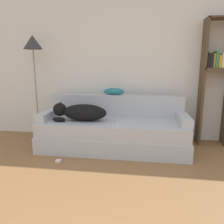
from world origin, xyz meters
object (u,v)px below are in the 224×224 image
object	(u,v)px
throw_pillow	(114,91)
couch	(113,135)
dog	(80,112)
floor_lamp	(33,49)
laptop	(126,121)
power_adapter	(58,161)
bookshelf	(216,76)

from	to	relation	value
throw_pillow	couch	bearing A→B (deg)	-84.37
dog	floor_lamp	xyz separation A→B (m)	(-0.87, 0.39, 0.93)
laptop	floor_lamp	xyz separation A→B (m)	(-1.54, 0.35, 1.05)
dog	power_adapter	world-z (taller)	dog
laptop	power_adapter	bearing A→B (deg)	-156.72
bookshelf	laptop	bearing A→B (deg)	-159.36
dog	couch	bearing A→B (deg)	8.06
floor_lamp	power_adapter	bearing A→B (deg)	-51.46
dog	power_adapter	distance (m)	0.76
bookshelf	power_adapter	bearing A→B (deg)	-154.45
couch	bookshelf	world-z (taller)	bookshelf
power_adapter	couch	bearing A→B (deg)	41.42
couch	laptop	bearing A→B (deg)	-9.40
dog	power_adapter	bearing A→B (deg)	-108.12
power_adapter	throw_pillow	bearing A→B (deg)	56.13
dog	throw_pillow	xyz separation A→B (m)	(0.45, 0.41, 0.27)
dog	bookshelf	xyz separation A→B (m)	(2.00, 0.54, 0.52)
throw_pillow	bookshelf	bearing A→B (deg)	4.71
laptop	floor_lamp	world-z (taller)	floor_lamp
dog	floor_lamp	world-z (taller)	floor_lamp
bookshelf	power_adapter	distance (m)	2.63
floor_lamp	couch	bearing A→B (deg)	-13.27
bookshelf	couch	bearing A→B (deg)	-162.90
throw_pillow	dog	bearing A→B (deg)	-137.50
couch	floor_lamp	distance (m)	1.89
laptop	bookshelf	xyz separation A→B (m)	(1.33, 0.50, 0.64)
couch	floor_lamp	xyz separation A→B (m)	(-1.35, 0.32, 1.28)
laptop	power_adapter	world-z (taller)	laptop
throw_pillow	floor_lamp	size ratio (longest dim) A/B	0.19
laptop	throw_pillow	world-z (taller)	throw_pillow
laptop	floor_lamp	size ratio (longest dim) A/B	0.21
couch	throw_pillow	xyz separation A→B (m)	(-0.03, 0.34, 0.62)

